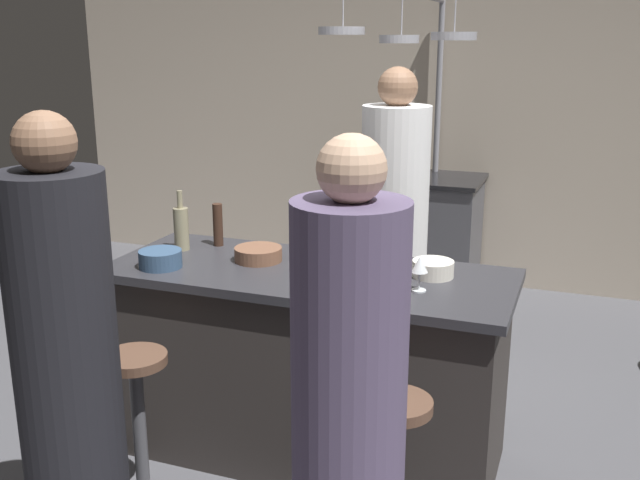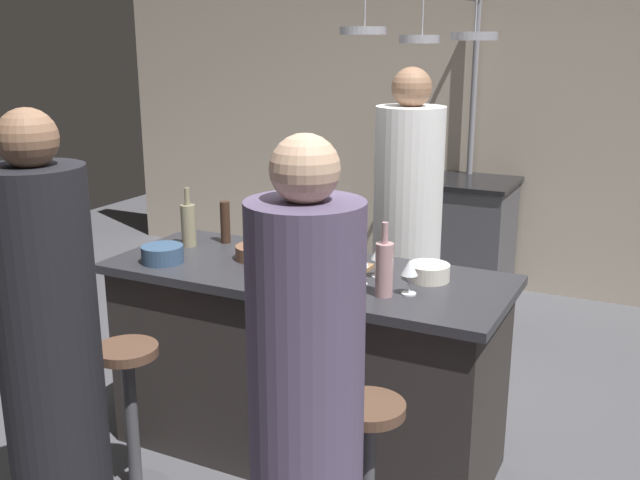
{
  "view_description": "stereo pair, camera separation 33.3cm",
  "coord_description": "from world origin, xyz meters",
  "px_view_note": "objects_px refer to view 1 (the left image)",
  "views": [
    {
      "loc": [
        1.13,
        -2.86,
        1.89
      ],
      "look_at": [
        0.0,
        0.15,
        1.0
      ],
      "focal_mm": 41.09,
      "sensor_mm": 36.0,
      "label": 1
    },
    {
      "loc": [
        1.43,
        -2.73,
        1.89
      ],
      "look_at": [
        0.0,
        0.15,
        1.0
      ],
      "focal_mm": 41.09,
      "sensor_mm": 36.0,
      "label": 2
    }
  ],
  "objects_px": {
    "chef": "(393,241)",
    "wine_glass_near_left_guest": "(369,259)",
    "cutting_board": "(334,267)",
    "mixing_bowl_blue": "(160,259)",
    "guest_right": "(349,425)",
    "wine_bottle_rose": "(395,266)",
    "wine_glass_by_chef": "(384,252)",
    "mixing_bowl_wooden": "(258,254)",
    "bar_stool_right": "(394,477)",
    "stove_range": "(426,234)",
    "bar_stool_left": "(139,424)",
    "pepper_mill": "(218,225)",
    "wine_bottle_dark": "(347,266)",
    "mixing_bowl_ceramic": "(433,269)",
    "wine_bottle_white": "(181,228)",
    "wine_glass_near_right_guest": "(420,266)",
    "guest_left": "(68,374)"
  },
  "relations": [
    {
      "from": "guest_right",
      "to": "wine_bottle_rose",
      "type": "bearing_deg",
      "value": 95.44
    },
    {
      "from": "mixing_bowl_wooden",
      "to": "bar_stool_right",
      "type": "bearing_deg",
      "value": -38.91
    },
    {
      "from": "wine_glass_near_right_guest",
      "to": "wine_glass_near_left_guest",
      "type": "xyz_separation_m",
      "value": [
        -0.22,
        0.02,
        0.0
      ]
    },
    {
      "from": "guest_left",
      "to": "wine_bottle_rose",
      "type": "distance_m",
      "value": 1.28
    },
    {
      "from": "chef",
      "to": "guest_right",
      "type": "xyz_separation_m",
      "value": [
        0.37,
        -1.89,
        -0.05
      ]
    },
    {
      "from": "mixing_bowl_blue",
      "to": "guest_right",
      "type": "bearing_deg",
      "value": -34.44
    },
    {
      "from": "bar_stool_left",
      "to": "wine_bottle_rose",
      "type": "distance_m",
      "value": 1.22
    },
    {
      "from": "guest_right",
      "to": "wine_glass_near_left_guest",
      "type": "relative_size",
      "value": 11.26
    },
    {
      "from": "wine_bottle_dark",
      "to": "wine_glass_near_right_guest",
      "type": "bearing_deg",
      "value": 32.51
    },
    {
      "from": "cutting_board",
      "to": "mixing_bowl_blue",
      "type": "bearing_deg",
      "value": -161.66
    },
    {
      "from": "wine_glass_near_left_guest",
      "to": "mixing_bowl_ceramic",
      "type": "bearing_deg",
      "value": 38.3
    },
    {
      "from": "bar_stool_left",
      "to": "wine_bottle_dark",
      "type": "xyz_separation_m",
      "value": [
        0.76,
        0.36,
        0.65
      ]
    },
    {
      "from": "stove_range",
      "to": "cutting_board",
      "type": "height_order",
      "value": "cutting_board"
    },
    {
      "from": "stove_range",
      "to": "wine_bottle_dark",
      "type": "relative_size",
      "value": 2.72
    },
    {
      "from": "bar_stool_left",
      "to": "mixing_bowl_ceramic",
      "type": "relative_size",
      "value": 3.81
    },
    {
      "from": "bar_stool_left",
      "to": "wine_bottle_white",
      "type": "relative_size",
      "value": 2.34
    },
    {
      "from": "chef",
      "to": "mixing_bowl_wooden",
      "type": "xyz_separation_m",
      "value": [
        -0.41,
        -0.86,
        0.12
      ]
    },
    {
      "from": "wine_glass_by_chef",
      "to": "bar_stool_left",
      "type": "bearing_deg",
      "value": -141.01
    },
    {
      "from": "wine_bottle_dark",
      "to": "wine_bottle_rose",
      "type": "bearing_deg",
      "value": 31.22
    },
    {
      "from": "bar_stool_left",
      "to": "mixing_bowl_blue",
      "type": "bearing_deg",
      "value": 107.47
    },
    {
      "from": "bar_stool_right",
      "to": "mixing_bowl_wooden",
      "type": "relative_size",
      "value": 3.11
    },
    {
      "from": "pepper_mill",
      "to": "mixing_bowl_wooden",
      "type": "relative_size",
      "value": 0.96
    },
    {
      "from": "mixing_bowl_wooden",
      "to": "bar_stool_left",
      "type": "bearing_deg",
      "value": -108.83
    },
    {
      "from": "chef",
      "to": "wine_glass_near_left_guest",
      "type": "relative_size",
      "value": 11.97
    },
    {
      "from": "pepper_mill",
      "to": "wine_bottle_white",
      "type": "distance_m",
      "value": 0.18
    },
    {
      "from": "mixing_bowl_blue",
      "to": "wine_bottle_dark",
      "type": "bearing_deg",
      "value": -4.54
    },
    {
      "from": "chef",
      "to": "bar_stool_left",
      "type": "height_order",
      "value": "chef"
    },
    {
      "from": "wine_glass_near_right_guest",
      "to": "stove_range",
      "type": "bearing_deg",
      "value": 101.53
    },
    {
      "from": "guest_left",
      "to": "wine_glass_near_right_guest",
      "type": "distance_m",
      "value": 1.38
    },
    {
      "from": "wine_bottle_white",
      "to": "mixing_bowl_blue",
      "type": "distance_m",
      "value": 0.29
    },
    {
      "from": "wine_bottle_rose",
      "to": "wine_glass_by_chef",
      "type": "xyz_separation_m",
      "value": [
        -0.11,
        0.21,
        -0.01
      ]
    },
    {
      "from": "chef",
      "to": "guest_right",
      "type": "relative_size",
      "value": 1.06
    },
    {
      "from": "cutting_board",
      "to": "mixing_bowl_ceramic",
      "type": "height_order",
      "value": "mixing_bowl_ceramic"
    },
    {
      "from": "wine_bottle_white",
      "to": "wine_glass_near_left_guest",
      "type": "height_order",
      "value": "wine_bottle_white"
    },
    {
      "from": "stove_range",
      "to": "guest_left",
      "type": "distance_m",
      "value": 3.51
    },
    {
      "from": "bar_stool_right",
      "to": "wine_glass_by_chef",
      "type": "relative_size",
      "value": 4.66
    },
    {
      "from": "wine_bottle_dark",
      "to": "mixing_bowl_ceramic",
      "type": "distance_m",
      "value": 0.46
    },
    {
      "from": "chef",
      "to": "pepper_mill",
      "type": "relative_size",
      "value": 8.32
    },
    {
      "from": "mixing_bowl_blue",
      "to": "wine_glass_by_chef",
      "type": "bearing_deg",
      "value": 13.84
    },
    {
      "from": "mixing_bowl_wooden",
      "to": "mixing_bowl_blue",
      "type": "bearing_deg",
      "value": -146.46
    },
    {
      "from": "stove_range",
      "to": "wine_bottle_white",
      "type": "relative_size",
      "value": 3.06
    },
    {
      "from": "chef",
      "to": "guest_right",
      "type": "bearing_deg",
      "value": -79.0
    },
    {
      "from": "bar_stool_right",
      "to": "mixing_bowl_blue",
      "type": "xyz_separation_m",
      "value": [
        -1.2,
        0.43,
        0.56
      ]
    },
    {
      "from": "guest_left",
      "to": "bar_stool_right",
      "type": "xyz_separation_m",
      "value": [
        1.06,
        0.4,
        -0.4
      ]
    },
    {
      "from": "wine_bottle_rose",
      "to": "wine_glass_by_chef",
      "type": "bearing_deg",
      "value": 117.08
    },
    {
      "from": "cutting_board",
      "to": "wine_glass_near_right_guest",
      "type": "bearing_deg",
      "value": -20.18
    },
    {
      "from": "bar_stool_left",
      "to": "guest_right",
      "type": "bearing_deg",
      "value": -19.3
    },
    {
      "from": "chef",
      "to": "wine_glass_near_left_guest",
      "type": "xyz_separation_m",
      "value": [
        0.16,
        -1.0,
        0.19
      ]
    },
    {
      "from": "guest_left",
      "to": "wine_glass_near_left_guest",
      "type": "distance_m",
      "value": 1.25
    },
    {
      "from": "guest_right",
      "to": "mixing_bowl_blue",
      "type": "xyz_separation_m",
      "value": [
        -1.15,
        0.79,
        0.18
      ]
    }
  ]
}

